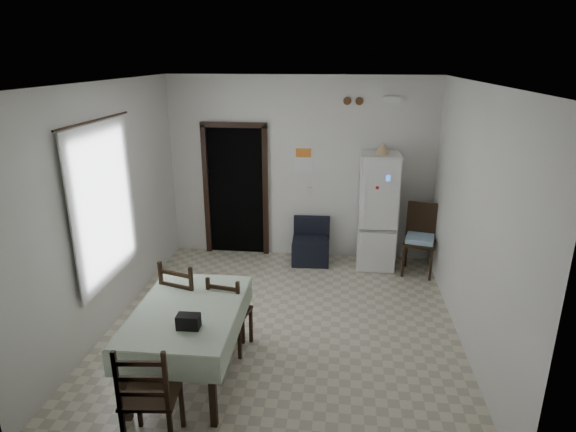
% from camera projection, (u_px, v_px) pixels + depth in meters
% --- Properties ---
extents(ground, '(4.50, 4.50, 0.00)m').
position_uv_depth(ground, '(284.00, 324.00, 5.97)').
color(ground, '#BFB79C').
rests_on(ground, ground).
extents(ceiling, '(4.20, 4.50, 0.02)m').
position_uv_depth(ceiling, '(283.00, 82.00, 5.05)').
color(ceiling, white).
rests_on(ceiling, ground).
extents(wall_back, '(4.20, 0.02, 2.90)m').
position_uv_depth(wall_back, '(300.00, 169.00, 7.63)').
color(wall_back, silver).
rests_on(wall_back, ground).
extents(wall_front, '(4.20, 0.02, 2.90)m').
position_uv_depth(wall_front, '(244.00, 312.00, 3.39)').
color(wall_front, silver).
rests_on(wall_front, ground).
extents(wall_left, '(0.02, 4.50, 2.90)m').
position_uv_depth(wall_left, '(109.00, 207.00, 5.73)').
color(wall_left, silver).
rests_on(wall_left, ground).
extents(wall_right, '(0.02, 4.50, 2.90)m').
position_uv_depth(wall_right, '(472.00, 220.00, 5.29)').
color(wall_right, silver).
rests_on(wall_right, ground).
extents(doorway, '(1.06, 0.52, 2.22)m').
position_uv_depth(doorway, '(239.00, 188.00, 8.06)').
color(doorway, black).
rests_on(doorway, ground).
extents(window_recess, '(0.10, 1.20, 1.60)m').
position_uv_depth(window_recess, '(95.00, 204.00, 5.52)').
color(window_recess, silver).
rests_on(window_recess, ground).
extents(curtain, '(0.02, 1.45, 1.85)m').
position_uv_depth(curtain, '(104.00, 204.00, 5.51)').
color(curtain, silver).
rests_on(curtain, ground).
extents(curtain_rod, '(0.02, 1.60, 0.02)m').
position_uv_depth(curtain_rod, '(95.00, 120.00, 5.20)').
color(curtain_rod, black).
rests_on(curtain_rod, ground).
extents(calendar, '(0.28, 0.02, 0.40)m').
position_uv_depth(calendar, '(303.00, 159.00, 7.56)').
color(calendar, white).
rests_on(calendar, ground).
extents(calendar_image, '(0.24, 0.01, 0.14)m').
position_uv_depth(calendar_image, '(304.00, 153.00, 7.52)').
color(calendar_image, orange).
rests_on(calendar_image, ground).
extents(light_switch, '(0.08, 0.02, 0.12)m').
position_uv_depth(light_switch, '(309.00, 191.00, 7.71)').
color(light_switch, beige).
rests_on(light_switch, ground).
extents(vent_left, '(0.12, 0.03, 0.12)m').
position_uv_depth(vent_left, '(347.00, 101.00, 7.20)').
color(vent_left, brown).
rests_on(vent_left, ground).
extents(vent_right, '(0.12, 0.03, 0.12)m').
position_uv_depth(vent_right, '(359.00, 101.00, 7.18)').
color(vent_right, brown).
rests_on(vent_right, ground).
extents(emergency_light, '(0.25, 0.07, 0.09)m').
position_uv_depth(emergency_light, '(392.00, 99.00, 7.10)').
color(emergency_light, white).
rests_on(emergency_light, ground).
extents(fridge, '(0.58, 0.58, 1.79)m').
position_uv_depth(fridge, '(377.00, 211.00, 7.38)').
color(fridge, silver).
rests_on(fridge, ground).
extents(tan_cone, '(0.22, 0.22, 0.18)m').
position_uv_depth(tan_cone, '(383.00, 148.00, 7.02)').
color(tan_cone, tan).
rests_on(tan_cone, fridge).
extents(navy_seat, '(0.60, 0.59, 0.70)m').
position_uv_depth(navy_seat, '(311.00, 242.00, 7.66)').
color(navy_seat, black).
rests_on(navy_seat, ground).
extents(corner_chair, '(0.56, 0.56, 1.07)m').
position_uv_depth(corner_chair, '(420.00, 240.00, 7.20)').
color(corner_chair, black).
rests_on(corner_chair, ground).
extents(dining_table, '(1.03, 1.55, 0.80)m').
position_uv_depth(dining_table, '(190.00, 343.00, 4.88)').
color(dining_table, '#ABBDA2').
rests_on(dining_table, ground).
extents(black_bag, '(0.21, 0.13, 0.14)m').
position_uv_depth(black_bag, '(188.00, 322.00, 4.38)').
color(black_bag, black).
rests_on(black_bag, dining_table).
extents(dining_chair_far_left, '(0.57, 0.57, 1.07)m').
position_uv_depth(dining_chair_far_left, '(188.00, 301.00, 5.43)').
color(dining_chair_far_left, black).
rests_on(dining_chair_far_left, ground).
extents(dining_chair_far_right, '(0.46, 0.46, 0.93)m').
position_uv_depth(dining_chair_far_right, '(230.00, 311.00, 5.35)').
color(dining_chair_far_right, black).
rests_on(dining_chair_far_right, ground).
extents(dining_chair_near_head, '(0.49, 0.49, 1.04)m').
position_uv_depth(dining_chair_near_head, '(151.00, 392.00, 3.98)').
color(dining_chair_near_head, black).
rests_on(dining_chair_near_head, ground).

